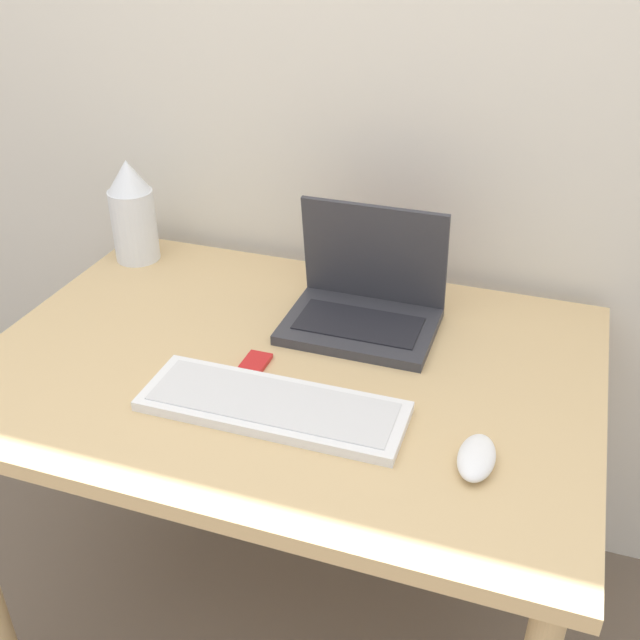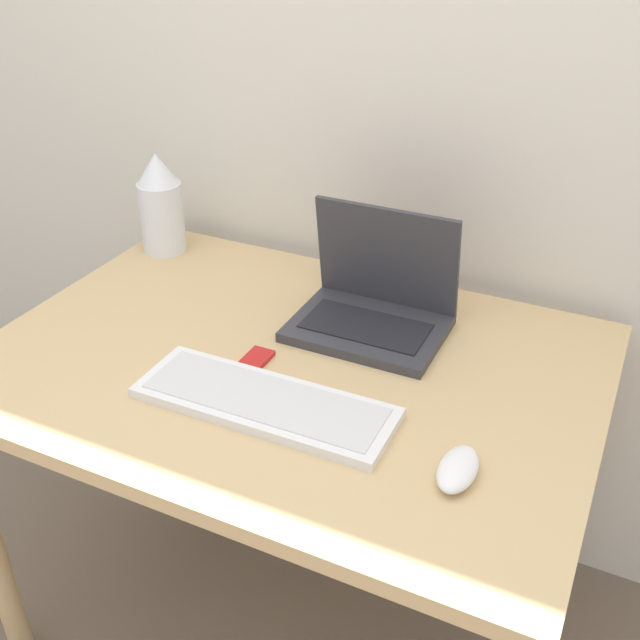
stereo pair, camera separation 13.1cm
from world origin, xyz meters
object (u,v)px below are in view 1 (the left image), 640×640
(keyboard, at_px, (273,406))
(mp3_player, at_px, (256,362))
(laptop, at_px, (365,300))
(mouse, at_px, (477,458))
(vase, at_px, (132,212))

(keyboard, bearing_deg, mp3_player, 124.78)
(laptop, distance_m, mp3_player, 0.26)
(mouse, height_order, vase, vase)
(mouse, xyz_separation_m, mp3_player, (-0.42, 0.14, -0.01))
(mouse, bearing_deg, mp3_player, 161.33)
(keyboard, height_order, mouse, mouse)
(mouse, distance_m, vase, 0.98)
(laptop, xyz_separation_m, mouse, (0.28, -0.35, -0.04))
(keyboard, relative_size, mouse, 4.12)
(laptop, distance_m, vase, 0.59)
(vase, bearing_deg, mouse, -28.31)
(laptop, height_order, keyboard, laptop)
(keyboard, relative_size, mp3_player, 7.32)
(laptop, distance_m, keyboard, 0.34)
(laptop, bearing_deg, mp3_player, -125.28)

